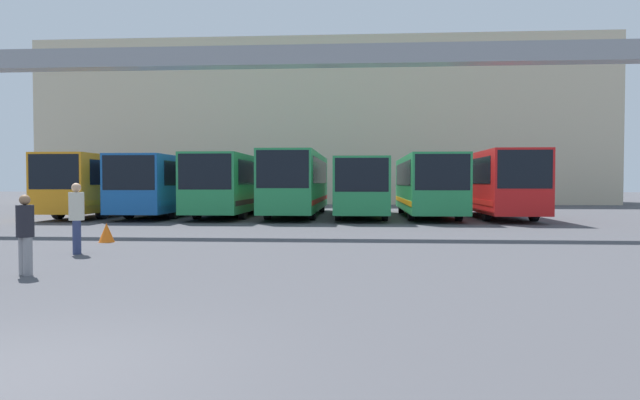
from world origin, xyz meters
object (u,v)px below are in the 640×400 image
bus_slot_0 (107,182)px  bus_slot_3 (298,180)px  bus_slot_2 (235,182)px  pedestrian_near_left (77,216)px  bus_slot_6 (495,181)px  pedestrian_far_center (25,233)px  bus_slot_4 (361,184)px  bus_slot_5 (427,182)px  bus_slot_1 (174,182)px  traffic_cone (107,233)px

bus_slot_0 → bus_slot_3: size_ratio=0.90×
bus_slot_2 → bus_slot_3: bearing=-0.1°
bus_slot_2 → pedestrian_near_left: bus_slot_2 is taller
bus_slot_6 → pedestrian_far_center: 23.44m
bus_slot_4 → pedestrian_far_center: bus_slot_4 is taller
bus_slot_0 → pedestrian_far_center: 20.64m
bus_slot_2 → bus_slot_5: size_ratio=1.09×
bus_slot_1 → bus_slot_3: size_ratio=1.02×
bus_slot_0 → bus_slot_4: 13.71m
bus_slot_5 → traffic_cone: 17.50m
bus_slot_0 → bus_slot_5: bearing=0.4°
bus_slot_6 → traffic_cone: 19.69m
traffic_cone → bus_slot_4: bearing=59.7°
bus_slot_3 → pedestrian_far_center: bus_slot_3 is taller
bus_slot_3 → bus_slot_6: bus_slot_3 is taller
bus_slot_1 → bus_slot_2: 3.43m
bus_slot_3 → pedestrian_near_left: 17.15m
pedestrian_far_center → traffic_cone: bearing=128.2°
bus_slot_5 → bus_slot_6: bus_slot_6 is taller
bus_slot_1 → pedestrian_near_left: 17.12m
bus_slot_5 → traffic_cone: (-11.12, -13.43, -1.50)m
bus_slot_6 → bus_slot_4: bearing=-180.0°
bus_slot_4 → pedestrian_near_left: 17.49m
bus_slot_4 → traffic_cone: 15.31m
bus_slot_2 → bus_slot_5: bus_slot_2 is taller
bus_slot_3 → bus_slot_5: bus_slot_3 is taller
traffic_cone → pedestrian_far_center: bearing=-79.4°
bus_slot_1 → traffic_cone: (2.59, -14.07, -1.50)m
bus_slot_1 → bus_slot_0: bearing=-167.5°
bus_slot_3 → bus_slot_1: bearing=179.0°
bus_slot_5 → pedestrian_near_left: size_ratio=6.20×
bus_slot_3 → bus_slot_6: size_ratio=1.15×
bus_slot_3 → bus_slot_4: (3.43, -0.78, -0.19)m
bus_slot_4 → bus_slot_6: size_ratio=1.00×
pedestrian_near_left → bus_slot_0: bearing=-1.8°
pedestrian_near_left → bus_slot_6: bearing=-65.3°
bus_slot_4 → bus_slot_6: bus_slot_6 is taller
bus_slot_6 → traffic_cone: (-14.55, -13.17, -1.59)m
bus_slot_6 → bus_slot_2: bearing=176.7°
bus_slot_4 → bus_slot_6: (6.85, 0.00, 0.18)m
bus_slot_5 → pedestrian_near_left: (-10.64, -16.18, -0.84)m
bus_slot_0 → pedestrian_near_left: (6.50, -16.06, -0.87)m
bus_slot_4 → bus_slot_5: size_ratio=0.95×
bus_slot_1 → bus_slot_6: bearing=-3.0°
bus_slot_2 → bus_slot_4: bearing=-6.6°
bus_slot_0 → bus_slot_1: bearing=12.5°
bus_slot_2 → bus_slot_4: 6.90m
bus_slot_1 → bus_slot_5: bearing=-2.7°
bus_slot_0 → bus_slot_2: bearing=5.3°
bus_slot_6 → traffic_cone: bus_slot_6 is taller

